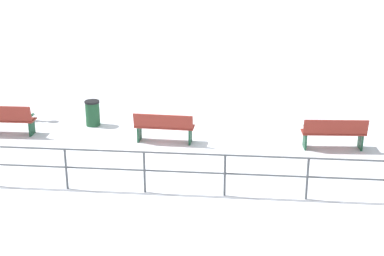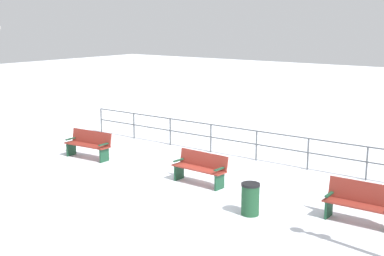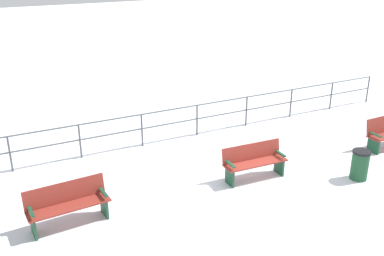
% 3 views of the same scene
% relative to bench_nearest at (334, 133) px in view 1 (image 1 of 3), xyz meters
% --- Properties ---
extents(ground_plane, '(80.00, 80.00, 0.00)m').
position_rel_bench_nearest_xyz_m(ground_plane, '(0.21, 4.57, -0.48)').
color(ground_plane, white).
rests_on(ground_plane, ground).
extents(bench_nearest, '(0.61, 1.71, 0.89)m').
position_rel_bench_nearest_xyz_m(bench_nearest, '(0.00, 0.00, 0.00)').
color(bench_nearest, maroon).
rests_on(bench_nearest, ground).
extents(bench_second, '(0.56, 1.65, 0.87)m').
position_rel_bench_nearest_xyz_m(bench_second, '(0.05, 4.57, -0.01)').
color(bench_second, maroon).
rests_on(bench_second, ground).
extents(bench_third, '(0.53, 1.60, 0.92)m').
position_rel_bench_nearest_xyz_m(bench_third, '(0.22, 9.12, -0.00)').
color(bench_third, maroon).
rests_on(bench_third, ground).
extents(waterfront_railing, '(0.05, 14.39, 0.99)m').
position_rel_bench_nearest_xyz_m(waterfront_railing, '(-3.04, 4.57, 0.19)').
color(waterfront_railing, '#4C5156').
rests_on(waterfront_railing, ground).
extents(trash_bin, '(0.44, 0.44, 0.77)m').
position_rel_bench_nearest_xyz_m(trash_bin, '(1.27, 6.90, -0.09)').
color(trash_bin, '#1E4C2D').
rests_on(trash_bin, ground).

